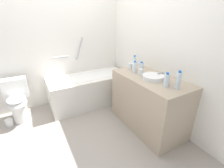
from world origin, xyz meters
TOP-DOWN VIEW (x-y plane):
  - ground_plane at (0.00, 0.00)m, footprint 3.61×3.61m
  - wall_back_tiled at (0.00, 1.26)m, footprint 3.01×0.10m
  - wall_right_mirror at (1.36, 0.00)m, footprint 0.10×2.81m
  - bathtub at (0.48, 0.86)m, footprint 1.57×0.70m
  - toilet at (-0.80, 0.86)m, footprint 0.37×0.52m
  - vanity_counter at (1.00, -0.31)m, footprint 0.62×1.19m
  - sink_basin at (0.97, -0.38)m, footprint 0.31×0.31m
  - sink_faucet at (1.15, -0.38)m, footprint 0.13×0.15m
  - water_bottle_0 at (0.92, -0.02)m, footprint 0.06×0.06m
  - water_bottle_1 at (0.93, -0.65)m, footprint 0.07×0.07m
  - water_bottle_2 at (1.01, 0.10)m, footprint 0.06×0.06m
  - water_bottle_3 at (1.00, -0.08)m, footprint 0.07×0.07m
  - water_bottle_4 at (1.01, -0.76)m, footprint 0.06×0.06m
  - drinking_glass_0 at (1.01, -0.60)m, footprint 0.07×0.07m
  - drinking_glass_1 at (0.98, 0.17)m, footprint 0.06×0.06m
  - drinking_glass_2 at (0.93, -0.16)m, footprint 0.07×0.07m
  - toilet_paper_roll at (-0.98, 0.77)m, footprint 0.11×0.11m

SIDE VIEW (x-z plane):
  - ground_plane at x=0.00m, z-range 0.00..0.00m
  - toilet_paper_roll at x=-0.98m, z-range 0.00..0.12m
  - bathtub at x=0.48m, z-range -0.34..0.96m
  - toilet at x=-0.80m, z-range 0.02..0.74m
  - vanity_counter at x=1.00m, z-range 0.00..0.84m
  - sink_basin at x=0.97m, z-range 0.84..0.90m
  - sink_faucet at x=1.15m, z-range 0.83..0.91m
  - drinking_glass_0 at x=1.01m, z-range 0.84..0.93m
  - drinking_glass_1 at x=0.98m, z-range 0.84..0.93m
  - drinking_glass_2 at x=0.93m, z-range 0.84..0.94m
  - water_bottle_3 at x=1.00m, z-range 0.83..1.01m
  - water_bottle_0 at x=0.92m, z-range 0.83..1.02m
  - water_bottle_1 at x=0.93m, z-range 0.83..1.02m
  - water_bottle_4 at x=1.01m, z-range 0.83..1.06m
  - water_bottle_2 at x=1.01m, z-range 0.83..1.07m
  - wall_back_tiled at x=0.00m, z-range 0.00..2.58m
  - wall_right_mirror at x=1.36m, z-range 0.00..2.58m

